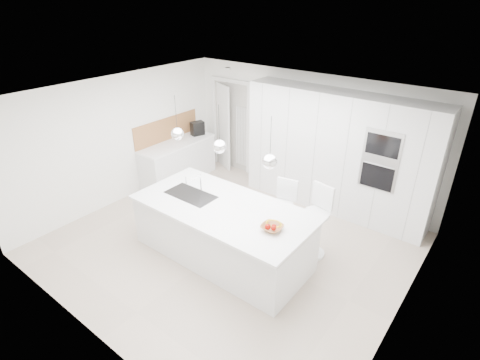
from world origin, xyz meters
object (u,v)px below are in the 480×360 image
Objects in this scene: fruit_bowl at (272,228)px; bar_stool_right at (316,223)px; island_base at (222,233)px; bar_stool_left at (281,213)px; espresso_machine at (197,128)px.

fruit_bowl is 0.25× the size of bar_stool_right.
bar_stool_left is at bearing 58.68° from island_base.
espresso_machine is 0.27× the size of bar_stool_left.
espresso_machine reaches higher than fruit_bowl.
island_base is at bearing -22.04° from espresso_machine.
espresso_machine is (-2.53, 2.14, 0.62)m from island_base.
espresso_machine is 3.35m from bar_stool_left.
bar_stool_right reaches higher than bar_stool_left.
bar_stool_left reaches higher than fruit_bowl.
island_base is 3.37m from espresso_machine.
bar_stool_left is at bearing -166.68° from bar_stool_right.
fruit_bowl is at bearing -76.80° from bar_stool_left.
fruit_bowl is at bearing -1.70° from island_base.
island_base is 2.32× the size of bar_stool_right.
bar_stool_left is 0.62m from bar_stool_right.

